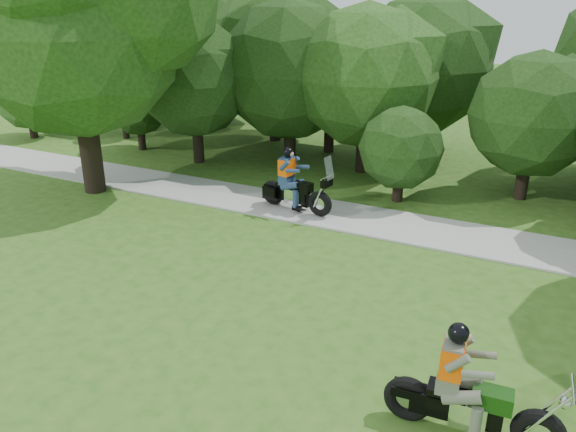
% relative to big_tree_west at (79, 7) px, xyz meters
% --- Properties ---
extents(ground, '(100.00, 100.00, 0.00)m').
position_rel_big_tree_west_xyz_m(ground, '(10.54, -6.85, -5.76)').
color(ground, '#2E5618').
rests_on(ground, ground).
extents(walkway, '(60.00, 2.20, 0.06)m').
position_rel_big_tree_west_xyz_m(walkway, '(10.54, 1.15, -5.73)').
color(walkway, '#9B9B96').
rests_on(walkway, ground).
extents(tree_line, '(40.11, 11.75, 7.30)m').
position_rel_big_tree_west_xyz_m(tree_line, '(12.74, 7.60, -2.24)').
color(tree_line, black).
rests_on(tree_line, ground).
extents(big_tree_west, '(8.64, 6.56, 9.96)m').
position_rel_big_tree_west_xyz_m(big_tree_west, '(0.00, 0.00, 0.00)').
color(big_tree_west, black).
rests_on(big_tree_west, ground).
extents(chopper_motorcycle, '(2.61, 0.71, 1.87)m').
position_rel_big_tree_west_xyz_m(chopper_motorcycle, '(13.04, -6.22, -5.07)').
color(chopper_motorcycle, black).
rests_on(chopper_motorcycle, ground).
extents(touring_motorcycle, '(2.49, 0.98, 1.90)m').
position_rel_big_tree_west_xyz_m(touring_motorcycle, '(6.70, 0.93, -5.01)').
color(touring_motorcycle, black).
rests_on(touring_motorcycle, walkway).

